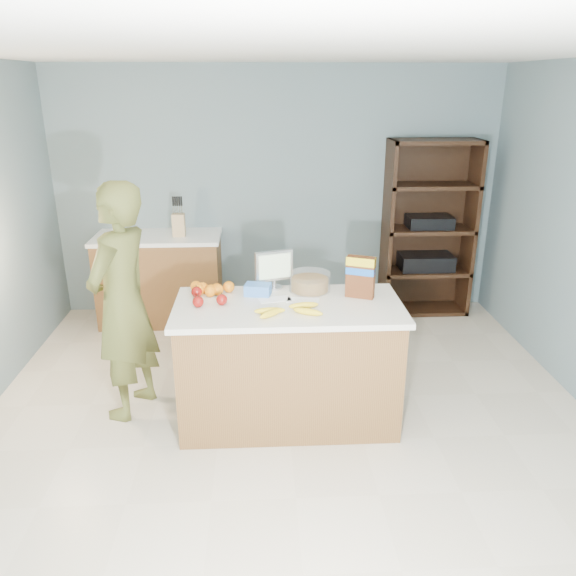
{
  "coord_description": "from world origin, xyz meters",
  "views": [
    {
      "loc": [
        -0.19,
        -3.24,
        2.32
      ],
      "look_at": [
        0.0,
        0.35,
        1.0
      ],
      "focal_mm": 35.0,
      "sensor_mm": 36.0,
      "label": 1
    }
  ],
  "objects_px": {
    "counter_peninsula": "(288,367)",
    "person": "(122,303)",
    "shelving_unit": "(427,231)",
    "tv": "(274,267)",
    "cereal_box": "(361,274)"
  },
  "relations": [
    {
      "from": "counter_peninsula",
      "to": "person",
      "type": "height_order",
      "value": "person"
    },
    {
      "from": "counter_peninsula",
      "to": "shelving_unit",
      "type": "distance_m",
      "value": 2.61
    },
    {
      "from": "shelving_unit",
      "to": "counter_peninsula",
      "type": "bearing_deg",
      "value": -127.11
    },
    {
      "from": "tv",
      "to": "cereal_box",
      "type": "xyz_separation_m",
      "value": [
        0.6,
        -0.22,
        0.01
      ]
    },
    {
      "from": "counter_peninsula",
      "to": "shelving_unit",
      "type": "xyz_separation_m",
      "value": [
        1.55,
        2.05,
        0.45
      ]
    },
    {
      "from": "tv",
      "to": "cereal_box",
      "type": "distance_m",
      "value": 0.63
    },
    {
      "from": "person",
      "to": "cereal_box",
      "type": "bearing_deg",
      "value": 108.05
    },
    {
      "from": "shelving_unit",
      "to": "cereal_box",
      "type": "relative_size",
      "value": 6.09
    },
    {
      "from": "shelving_unit",
      "to": "person",
      "type": "relative_size",
      "value": 1.05
    },
    {
      "from": "person",
      "to": "shelving_unit",
      "type": "bearing_deg",
      "value": 145.11
    },
    {
      "from": "counter_peninsula",
      "to": "tv",
      "type": "distance_m",
      "value": 0.73
    },
    {
      "from": "shelving_unit",
      "to": "tv",
      "type": "xyz_separation_m",
      "value": [
        -1.64,
        -1.72,
        0.19
      ]
    },
    {
      "from": "tv",
      "to": "cereal_box",
      "type": "relative_size",
      "value": 0.95
    },
    {
      "from": "counter_peninsula",
      "to": "tv",
      "type": "height_order",
      "value": "tv"
    },
    {
      "from": "person",
      "to": "tv",
      "type": "xyz_separation_m",
      "value": [
        1.08,
        0.14,
        0.2
      ]
    }
  ]
}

